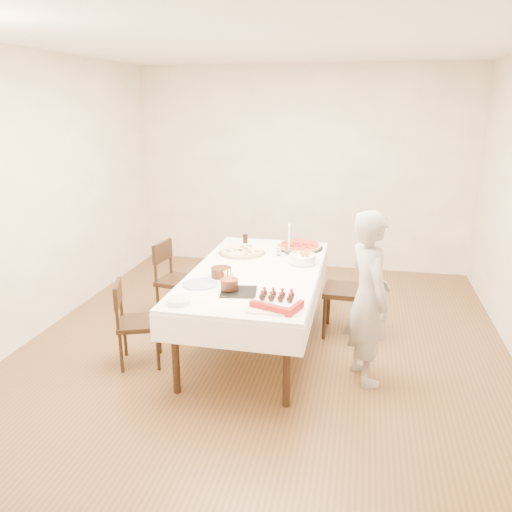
% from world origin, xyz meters
% --- Properties ---
extents(floor, '(5.00, 5.00, 0.00)m').
position_xyz_m(floor, '(0.00, 0.00, 0.00)').
color(floor, '#52371C').
rests_on(floor, ground).
extents(wall_back, '(4.50, 0.04, 2.70)m').
position_xyz_m(wall_back, '(0.00, 2.50, 1.35)').
color(wall_back, white).
rests_on(wall_back, floor).
extents(wall_front, '(4.50, 0.04, 2.70)m').
position_xyz_m(wall_front, '(0.00, -2.50, 1.35)').
color(wall_front, white).
rests_on(wall_front, floor).
extents(wall_left, '(0.04, 5.00, 2.70)m').
position_xyz_m(wall_left, '(-2.25, 0.00, 1.35)').
color(wall_left, white).
rests_on(wall_left, floor).
extents(ceiling, '(5.00, 5.00, 0.00)m').
position_xyz_m(ceiling, '(0.00, 0.00, 2.70)').
color(ceiling, white).
rests_on(ceiling, wall_back).
extents(dining_table, '(1.87, 2.41, 0.75)m').
position_xyz_m(dining_table, '(-0.08, -0.04, 0.38)').
color(dining_table, white).
rests_on(dining_table, floor).
extents(chair_right_savory, '(0.48, 0.48, 0.91)m').
position_xyz_m(chair_right_savory, '(0.73, 0.39, 0.45)').
color(chair_right_savory, black).
rests_on(chair_right_savory, floor).
extents(chair_left_savory, '(0.48, 0.48, 0.83)m').
position_xyz_m(chair_left_savory, '(-1.02, 0.41, 0.42)').
color(chair_left_savory, black).
rests_on(chair_left_savory, floor).
extents(chair_left_dessert, '(0.51, 0.51, 0.77)m').
position_xyz_m(chair_left_dessert, '(-1.00, -0.59, 0.38)').
color(chair_left_dessert, black).
rests_on(chair_left_dessert, floor).
extents(person, '(0.52, 0.62, 1.44)m').
position_xyz_m(person, '(0.93, -0.43, 0.72)').
color(person, '#A9A49F').
rests_on(person, floor).
extents(pizza_white, '(0.49, 0.49, 0.04)m').
position_xyz_m(pizza_white, '(-0.33, 0.43, 0.77)').
color(pizza_white, beige).
rests_on(pizza_white, dining_table).
extents(pizza_pepperoni, '(0.55, 0.55, 0.04)m').
position_xyz_m(pizza_pepperoni, '(0.21, 0.77, 0.77)').
color(pizza_pepperoni, red).
rests_on(pizza_pepperoni, dining_table).
extents(red_placemat, '(0.22, 0.22, 0.01)m').
position_xyz_m(red_placemat, '(0.27, 0.50, 0.75)').
color(red_placemat, '#B21E1E').
rests_on(red_placemat, dining_table).
extents(pasta_bowl, '(0.31, 0.31, 0.08)m').
position_xyz_m(pasta_bowl, '(0.30, 0.25, 0.80)').
color(pasta_bowl, white).
rests_on(pasta_bowl, dining_table).
extents(taper_candle, '(0.07, 0.07, 0.32)m').
position_xyz_m(taper_candle, '(0.14, 0.52, 0.91)').
color(taper_candle, white).
rests_on(taper_candle, dining_table).
extents(shaker_pair, '(0.10, 0.10, 0.11)m').
position_xyz_m(shaker_pair, '(0.04, 0.45, 0.80)').
color(shaker_pair, white).
rests_on(shaker_pair, dining_table).
extents(cola_glass, '(0.07, 0.07, 0.10)m').
position_xyz_m(cola_glass, '(-0.39, 0.84, 0.80)').
color(cola_glass, black).
rests_on(cola_glass, dining_table).
extents(layer_cake, '(0.30, 0.30, 0.09)m').
position_xyz_m(layer_cake, '(-0.33, -0.31, 0.80)').
color(layer_cake, black).
rests_on(layer_cake, dining_table).
extents(cake_board, '(0.33, 0.33, 0.01)m').
position_xyz_m(cake_board, '(-0.10, -0.60, 0.75)').
color(cake_board, black).
rests_on(cake_board, dining_table).
extents(birthday_cake, '(0.19, 0.19, 0.15)m').
position_xyz_m(birthday_cake, '(-0.18, -0.58, 0.84)').
color(birthday_cake, '#391C0F').
rests_on(birthday_cake, dining_table).
extents(strawberry_box, '(0.40, 0.33, 0.09)m').
position_xyz_m(strawberry_box, '(0.25, -0.85, 0.79)').
color(strawberry_box, '#A91813').
rests_on(strawberry_box, dining_table).
extents(box_lid, '(0.31, 0.21, 0.03)m').
position_xyz_m(box_lid, '(0.20, -0.91, 0.75)').
color(box_lid, beige).
rests_on(box_lid, dining_table).
extents(plate_stack, '(0.23, 0.23, 0.04)m').
position_xyz_m(plate_stack, '(-0.49, -0.93, 0.77)').
color(plate_stack, white).
rests_on(plate_stack, dining_table).
extents(china_plate, '(0.33, 0.33, 0.01)m').
position_xyz_m(china_plate, '(-0.47, -0.51, 0.76)').
color(china_plate, white).
rests_on(china_plate, dining_table).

